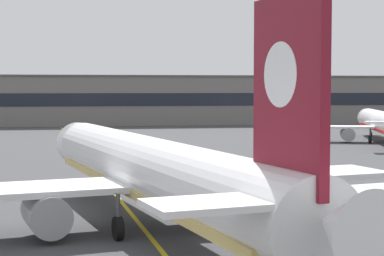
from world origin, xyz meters
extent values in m
cube|color=yellow|center=(0.00, 30.00, 0.00)|extent=(12.98, 179.57, 0.01)
cylinder|color=white|center=(1.54, 14.84, 3.50)|extent=(11.27, 36.00, 3.80)
cone|color=white|center=(-2.51, 33.71, 3.50)|extent=(4.08, 3.30, 3.61)
cone|color=white|center=(5.61, -4.13, 3.90)|extent=(3.37, 3.34, 2.85)
cube|color=#DBBC66|center=(1.54, 14.84, 2.46)|extent=(10.59, 33.16, 0.44)
cube|color=black|center=(-2.11, 31.86, 4.17)|extent=(3.02, 1.67, 0.60)
cube|color=white|center=(1.41, 15.43, 2.65)|extent=(32.29, 11.41, 0.36)
cylinder|color=gray|center=(-4.44, 13.15, 1.43)|extent=(3.00, 4.00, 2.30)
cylinder|color=black|center=(-4.83, 14.96, 1.43)|extent=(1.95, 0.59, 1.95)
cylinder|color=gray|center=(7.68, 15.75, 1.43)|extent=(3.00, 4.00, 2.30)
cylinder|color=black|center=(7.29, 17.56, 1.43)|extent=(1.95, 0.59, 1.95)
cube|color=maroon|center=(4.85, -0.61, 8.05)|extent=(1.40, 4.78, 7.20)
cylinder|color=white|center=(4.79, -0.31, 8.77)|extent=(0.93, 2.44, 2.40)
cube|color=white|center=(4.98, -1.19, 4.36)|extent=(11.34, 5.05, 0.24)
cylinder|color=#4C4C51|center=(-1.51, 29.02, 1.48)|extent=(0.24, 0.24, 1.60)
cylinder|color=black|center=(-1.51, 29.02, 0.45)|extent=(0.58, 0.96, 0.90)
cylinder|color=#4C4C51|center=(-0.59, 12.34, 1.77)|extent=(0.24, 0.24, 1.60)
cylinder|color=black|center=(-0.59, 12.34, 0.65)|extent=(0.66, 1.35, 1.30)
cylinder|color=#4C4C51|center=(4.50, 13.43, 1.77)|extent=(0.24, 0.24, 1.60)
cylinder|color=black|center=(4.50, 13.43, 0.65)|extent=(0.66, 1.35, 1.30)
cylinder|color=white|center=(43.12, 71.39, 3.07)|extent=(11.92, 31.22, 3.33)
cone|color=white|center=(47.80, 87.64, 3.07)|extent=(3.67, 3.06, 3.16)
cube|color=red|center=(43.12, 71.39, 2.15)|extent=(11.16, 28.77, 0.39)
cube|color=black|center=(47.34, 86.04, 3.65)|extent=(2.67, 1.62, 0.53)
cube|color=white|center=(43.27, 71.90, 2.32)|extent=(28.09, 11.80, 0.32)
cylinder|color=gray|center=(37.81, 72.56, 1.25)|extent=(2.81, 3.59, 2.01)
cylinder|color=black|center=(38.25, 74.12, 1.25)|extent=(1.69, 0.63, 1.71)
cylinder|color=#4C4C51|center=(46.63, 83.60, 1.29)|extent=(0.21, 0.21, 1.40)
cylinder|color=black|center=(46.63, 83.60, 0.39)|extent=(0.55, 0.85, 0.79)
cylinder|color=#4C4C51|center=(40.45, 70.34, 1.55)|extent=(0.21, 0.21, 1.40)
cylinder|color=black|center=(40.45, 70.34, 0.57)|extent=(0.65, 1.19, 1.14)
cube|color=slate|center=(9.98, 128.46, 5.38)|extent=(157.31, 12.00, 10.76)
cube|color=black|center=(9.98, 122.41, 5.78)|extent=(151.02, 0.12, 2.80)
cube|color=#4E4A47|center=(9.98, 128.46, 10.96)|extent=(157.71, 12.40, 0.40)
camera|label=1|loc=(-2.65, -23.88, 8.28)|focal=62.70mm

